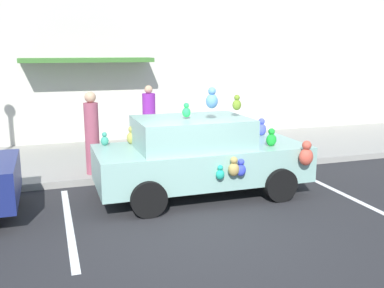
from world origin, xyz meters
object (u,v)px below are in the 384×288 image
at_px(teddy_bear_on_sidewalk, 221,149).
at_px(pedestrian_near_shopfront, 92,135).
at_px(plush_covered_car, 200,155).
at_px(pedestrian_walking_past, 149,120).

xyz_separation_m(teddy_bear_on_sidewalk, pedestrian_near_shopfront, (-3.14, -0.30, 0.60)).
height_order(plush_covered_car, pedestrian_walking_past, plush_covered_car).
relative_size(teddy_bear_on_sidewalk, pedestrian_walking_past, 0.32).
relative_size(teddy_bear_on_sidewalk, pedestrian_near_shopfront, 0.31).
xyz_separation_m(plush_covered_car, teddy_bear_on_sidewalk, (1.25, 1.97, -0.39)).
distance_m(plush_covered_car, pedestrian_near_shopfront, 2.54).
xyz_separation_m(plush_covered_car, pedestrian_walking_past, (-0.19, 3.60, 0.17)).
bearing_deg(pedestrian_walking_past, teddy_bear_on_sidewalk, -48.42).
bearing_deg(pedestrian_near_shopfront, pedestrian_walking_past, 48.29).
bearing_deg(plush_covered_car, pedestrian_walking_past, 92.99).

